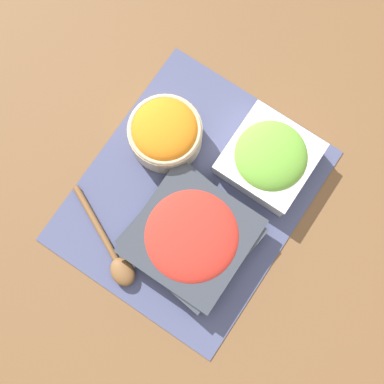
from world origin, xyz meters
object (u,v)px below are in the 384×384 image
Objects in this scene: wooden_spoon at (115,257)px; carrot_bowl at (165,132)px; lettuce_bowl at (270,158)px; tomato_bowl at (192,237)px.

carrot_bowl is at bearing -168.01° from wooden_spoon.
carrot_bowl reaches higher than lettuce_bowl.
wooden_spoon is at bearing -42.09° from tomato_bowl.
tomato_bowl reaches higher than wooden_spoon.
carrot_bowl is at bearing -131.84° from tomato_bowl.
tomato_bowl is 0.15m from wooden_spoon.
carrot_bowl reaches higher than tomato_bowl.
lettuce_bowl is (-0.20, 0.04, 0.01)m from tomato_bowl.
carrot_bowl is 0.20m from lettuce_bowl.
carrot_bowl is 0.68× the size of wooden_spoon.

